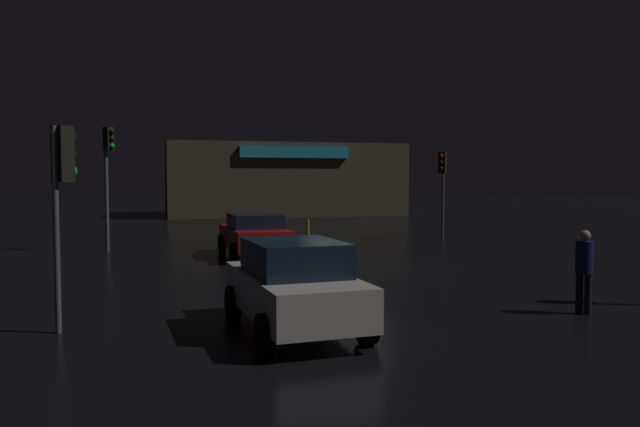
{
  "coord_description": "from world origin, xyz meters",
  "views": [
    {
      "loc": [
        -5.56,
        -17.53,
        2.7
      ],
      "look_at": [
        0.16,
        3.75,
        1.45
      ],
      "focal_mm": 34.61,
      "sensor_mm": 36.0,
      "label": 1
    }
  ],
  "objects_px": {
    "traffic_signal_opposite": "(62,174)",
    "car_near": "(254,234)",
    "traffic_signal_main": "(108,164)",
    "car_far": "(294,285)",
    "store_building": "(282,180)",
    "traffic_signal_cross_right": "(442,172)",
    "pedestrian": "(584,265)"
  },
  "relations": [
    {
      "from": "store_building",
      "to": "pedestrian",
      "type": "height_order",
      "value": "store_building"
    },
    {
      "from": "traffic_signal_opposite",
      "to": "car_far",
      "type": "xyz_separation_m",
      "value": [
        3.91,
        -1.01,
        -1.95
      ]
    },
    {
      "from": "store_building",
      "to": "car_near",
      "type": "bearing_deg",
      "value": -103.64
    },
    {
      "from": "traffic_signal_opposite",
      "to": "car_near",
      "type": "relative_size",
      "value": 0.82
    },
    {
      "from": "traffic_signal_opposite",
      "to": "car_far",
      "type": "bearing_deg",
      "value": -14.54
    },
    {
      "from": "store_building",
      "to": "car_near",
      "type": "xyz_separation_m",
      "value": [
        -6.02,
        -24.81,
        -1.84
      ]
    },
    {
      "from": "car_near",
      "to": "pedestrian",
      "type": "relative_size",
      "value": 2.63
    },
    {
      "from": "traffic_signal_main",
      "to": "car_far",
      "type": "distance_m",
      "value": 14.33
    },
    {
      "from": "car_far",
      "to": "store_building",
      "type": "bearing_deg",
      "value": 78.85
    },
    {
      "from": "car_far",
      "to": "traffic_signal_main",
      "type": "bearing_deg",
      "value": 106.49
    },
    {
      "from": "traffic_signal_cross_right",
      "to": "pedestrian",
      "type": "relative_size",
      "value": 2.3
    },
    {
      "from": "traffic_signal_opposite",
      "to": "car_near",
      "type": "bearing_deg",
      "value": 63.09
    },
    {
      "from": "traffic_signal_main",
      "to": "car_near",
      "type": "height_order",
      "value": "traffic_signal_main"
    },
    {
      "from": "traffic_signal_main",
      "to": "car_near",
      "type": "relative_size",
      "value": 1.04
    },
    {
      "from": "traffic_signal_main",
      "to": "car_far",
      "type": "relative_size",
      "value": 1.16
    },
    {
      "from": "pedestrian",
      "to": "car_far",
      "type": "bearing_deg",
      "value": 178.46
    },
    {
      "from": "traffic_signal_main",
      "to": "traffic_signal_opposite",
      "type": "relative_size",
      "value": 1.27
    },
    {
      "from": "traffic_signal_main",
      "to": "traffic_signal_opposite",
      "type": "bearing_deg",
      "value": -89.53
    },
    {
      "from": "car_near",
      "to": "car_far",
      "type": "xyz_separation_m",
      "value": [
        -0.96,
        -10.59,
        0.04
      ]
    },
    {
      "from": "traffic_signal_main",
      "to": "traffic_signal_cross_right",
      "type": "height_order",
      "value": "traffic_signal_main"
    },
    {
      "from": "traffic_signal_main",
      "to": "traffic_signal_cross_right",
      "type": "bearing_deg",
      "value": 3.0
    },
    {
      "from": "store_building",
      "to": "traffic_signal_cross_right",
      "type": "height_order",
      "value": "store_building"
    },
    {
      "from": "traffic_signal_cross_right",
      "to": "car_far",
      "type": "height_order",
      "value": "traffic_signal_cross_right"
    },
    {
      "from": "store_building",
      "to": "traffic_signal_opposite",
      "type": "distance_m",
      "value": 36.07
    },
    {
      "from": "traffic_signal_main",
      "to": "car_near",
      "type": "xyz_separation_m",
      "value": [
        4.96,
        -2.95,
        -2.46
      ]
    },
    {
      "from": "traffic_signal_main",
      "to": "car_far",
      "type": "bearing_deg",
      "value": -73.51
    },
    {
      "from": "store_building",
      "to": "traffic_signal_cross_right",
      "type": "bearing_deg",
      "value": -82.17
    },
    {
      "from": "store_building",
      "to": "traffic_signal_opposite",
      "type": "height_order",
      "value": "store_building"
    },
    {
      "from": "store_building",
      "to": "traffic_signal_cross_right",
      "type": "distance_m",
      "value": 21.34
    },
    {
      "from": "car_near",
      "to": "traffic_signal_cross_right",
      "type": "bearing_deg",
      "value": 22.4
    },
    {
      "from": "store_building",
      "to": "traffic_signal_main",
      "type": "xyz_separation_m",
      "value": [
        -10.98,
        -21.86,
        0.62
      ]
    },
    {
      "from": "traffic_signal_main",
      "to": "car_near",
      "type": "distance_m",
      "value": 6.28
    }
  ]
}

